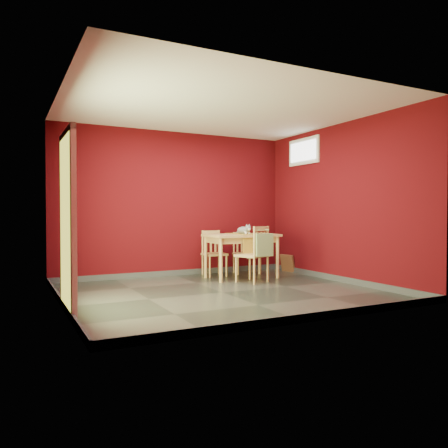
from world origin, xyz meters
name	(u,v)px	position (x,y,z in m)	size (l,w,h in m)	color
ground	(223,292)	(0.00, 0.00, 0.00)	(4.50, 4.50, 0.00)	#2D342D
room_shell	(223,289)	(0.00, 0.00, 0.05)	(4.50, 4.50, 4.50)	#4D080D
doorway	(67,217)	(-2.23, -0.40, 1.12)	(0.06, 1.01, 2.13)	#B7D838
window	(304,151)	(2.23, 1.00, 2.35)	(0.05, 0.90, 0.50)	white
outlet_plate	(249,256)	(1.60, 1.99, 0.30)	(0.08, 0.01, 0.12)	silver
dining_table	(242,240)	(0.95, 1.13, 0.70)	(1.27, 0.74, 0.80)	tan
table_runner	(245,237)	(0.95, 1.02, 0.74)	(0.33, 0.69, 0.35)	#AE862C
chair_far_left	(214,253)	(0.64, 1.66, 0.43)	(0.41, 0.41, 0.85)	tan
chair_far_right	(243,252)	(1.29, 1.66, 0.41)	(0.45, 0.45, 0.80)	tan
chair_near	(254,254)	(0.90, 0.60, 0.49)	(0.58, 0.58, 0.96)	tan
tote_bag	(264,245)	(0.95, 0.38, 0.65)	(0.32, 0.19, 0.44)	#88A066
cat	(244,229)	(0.99, 1.13, 0.89)	(0.20, 0.38, 0.19)	slate
picture_frame	(287,263)	(2.19, 1.46, 0.17)	(0.17, 0.36, 0.35)	brown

